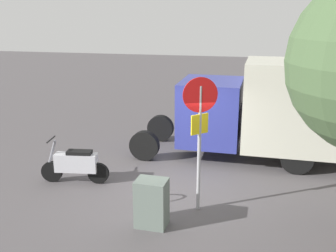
% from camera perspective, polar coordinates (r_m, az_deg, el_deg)
% --- Properties ---
extents(ground_plane, '(60.00, 60.00, 0.00)m').
position_cam_1_polar(ground_plane, '(10.39, 1.19, -8.78)').
color(ground_plane, '#4E4A4C').
extents(box_truck_near, '(7.26, 2.34, 2.99)m').
position_cam_1_polar(box_truck_near, '(12.19, 15.63, 2.56)').
color(box_truck_near, black).
rests_on(box_truck_near, ground).
extents(motorcycle, '(1.81, 0.59, 1.20)m').
position_cam_1_polar(motorcycle, '(10.77, -12.99, -5.28)').
color(motorcycle, black).
rests_on(motorcycle, ground).
extents(stop_sign, '(0.71, 0.33, 3.05)m').
position_cam_1_polar(stop_sign, '(8.64, 4.53, 0.31)').
color(stop_sign, '#9E9EA3').
rests_on(stop_sign, ground).
extents(utility_cabinet, '(0.67, 0.53, 1.03)m').
position_cam_1_polar(utility_cabinet, '(8.52, -2.34, -10.89)').
color(utility_cabinet, slate).
rests_on(utility_cabinet, ground).
extents(bike_rack_hoop, '(0.85, 0.12, 0.85)m').
position_cam_1_polar(bike_rack_hoop, '(9.81, -2.31, -10.41)').
color(bike_rack_hoop, '#B7B7BC').
rests_on(bike_rack_hoop, ground).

